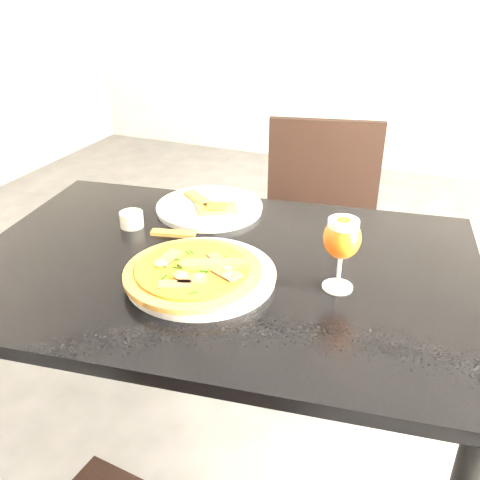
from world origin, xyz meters
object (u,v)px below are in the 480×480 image
at_px(dining_table, 221,294).
at_px(chair_far, 318,241).
at_px(beer_glass, 342,239).
at_px(pizza, 194,271).

xyz_separation_m(dining_table, chair_far, (0.08, 0.67, -0.16)).
bearing_deg(chair_far, dining_table, -109.59).
bearing_deg(chair_far, beer_glass, -86.25).
bearing_deg(beer_glass, pizza, -161.92).
distance_m(chair_far, pizza, 0.83).
height_order(chair_far, pizza, chair_far).
relative_size(chair_far, pizza, 2.96).
xyz_separation_m(chair_far, beer_glass, (0.20, -0.67, 0.37)).
bearing_deg(chair_far, pizza, -110.10).
height_order(dining_table, pizza, pizza).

